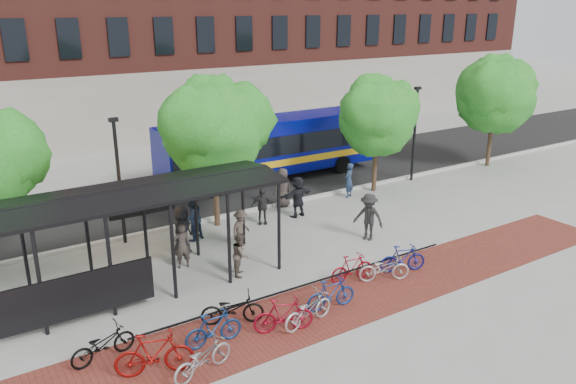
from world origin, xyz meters
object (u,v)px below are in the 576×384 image
bus (270,144)px  bike_2 (202,358)px  pedestrian_9 (369,217)px  bike_7 (331,294)px  pedestrian_7 (349,180)px  pedestrian_4 (262,206)px  tree_b (215,125)px  bike_9 (352,268)px  bike_4 (232,309)px  lamp_post_right (415,131)px  bike_0 (103,344)px  pedestrian_3 (241,228)px  pedestrian_8 (241,254)px  pedestrian_2 (192,218)px  pedestrian_5 (298,197)px  tree_d (496,91)px  bike_3 (213,329)px  bike_6 (308,310)px  bike_11 (403,259)px  bike_1 (154,354)px  tree_c (378,113)px  pedestrian_6 (283,188)px  bike_5 (283,315)px  lamp_post_left (119,178)px  pedestrian_1 (182,246)px  bike_10 (384,268)px  bus_shelter (121,207)px  pedestrian_0 (182,230)px

bus → bike_2: size_ratio=6.76×
bike_2 → pedestrian_9: size_ratio=0.94×
bike_7 → pedestrian_7: 11.14m
bus → pedestrian_4: bearing=-123.2°
tree_b → bike_9: tree_b is taller
bike_4 → bus: bearing=-11.3°
lamp_post_right → bike_0: (-18.94, -7.60, -2.27)m
pedestrian_3 → pedestrian_8: (-1.16, -2.18, 0.01)m
pedestrian_2 → pedestrian_5: pedestrian_2 is taller
bus → bike_0: bearing=-135.3°
tree_d → bike_7: (-18.23, -8.51, -3.95)m
bike_2 → pedestrian_9: pedestrian_9 is taller
bike_3 → bike_6: (2.85, -0.56, -0.02)m
tree_b → bike_6: bearing=-98.7°
tree_d → bike_11: tree_d is taller
bike_1 → tree_c: bearing=-40.5°
pedestrian_6 → pedestrian_9: pedestrian_9 is taller
bike_11 → lamp_post_right: bearing=-25.6°
bike_1 → bike_7: bearing=-68.4°
bike_0 → bike_4: 3.80m
bike_11 → bike_4: bearing=108.9°
tree_c → pedestrian_3: tree_c is taller
bike_0 → pedestrian_3: size_ratio=1.18×
bike_5 → pedestrian_9: pedestrian_9 is taller
bike_6 → bike_7: size_ratio=1.10×
bike_3 → bike_4: 1.20m
lamp_post_left → pedestrian_3: lamp_post_left is taller
lamp_post_right → bike_5: bearing=-147.3°
bike_0 → pedestrian_7: pedestrian_7 is taller
pedestrian_9 → tree_c: bearing=109.6°
bike_4 → pedestrian_4: (4.89, 6.63, 0.32)m
tree_d → pedestrian_6: tree_d is taller
lamp_post_right → pedestrian_1: 15.41m
bike_10 → pedestrian_8: (-3.98, 3.11, 0.31)m
tree_b → lamp_post_left: bearing=176.5°
bike_0 → bus_shelter: bearing=-37.0°
tree_c → bike_0: 18.00m
bike_7 → bike_11: size_ratio=1.00×
pedestrian_0 → pedestrian_4: (4.17, 1.05, -0.15)m
bike_5 → pedestrian_9: size_ratio=0.91×
bike_7 → pedestrian_4: bearing=-7.7°
bike_2 → pedestrian_4: bearing=-53.3°
pedestrian_1 → tree_b: bearing=-126.5°
bus_shelter → bike_9: (6.75, -3.55, -2.50)m
bus → pedestrian_5: bearing=-108.5°
bike_11 → bus_shelter: bearing=86.2°
bus → bike_1: bearing=-130.0°
pedestrian_8 → bike_9: bearing=-94.2°
pedestrian_1 → pedestrian_7: (10.14, 3.02, 0.03)m
bike_0 → pedestrian_7: size_ratio=1.03×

